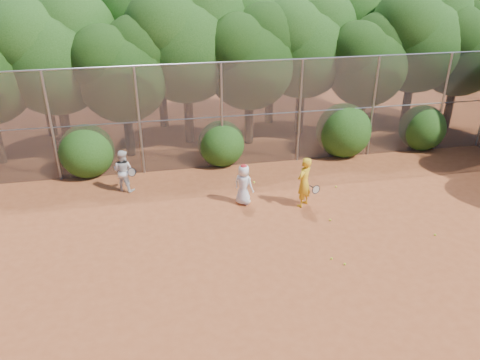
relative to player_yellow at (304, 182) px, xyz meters
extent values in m
plane|color=brown|center=(-1.09, -2.44, -0.85)|extent=(80.00, 80.00, 0.00)
cylinder|color=gray|center=(-8.09, 3.56, 1.15)|extent=(0.09, 0.09, 4.00)
cylinder|color=gray|center=(-5.09, 3.56, 1.15)|extent=(0.09, 0.09, 4.00)
cylinder|color=gray|center=(-2.09, 3.56, 1.15)|extent=(0.09, 0.09, 4.00)
cylinder|color=gray|center=(0.91, 3.56, 1.15)|extent=(0.09, 0.09, 4.00)
cylinder|color=gray|center=(3.91, 3.56, 1.15)|extent=(0.09, 0.09, 4.00)
cylinder|color=gray|center=(6.91, 3.56, 1.15)|extent=(0.09, 0.09, 4.00)
cylinder|color=gray|center=(-1.09, 3.56, 3.15)|extent=(20.00, 0.05, 0.05)
cylinder|color=gray|center=(-1.09, 3.56, 1.15)|extent=(20.00, 0.04, 0.04)
cube|color=slate|center=(-1.09, 3.56, 1.15)|extent=(20.00, 0.02, 4.00)
sphere|color=black|center=(-9.83, 5.94, 3.63)|extent=(3.05, 3.05, 3.05)
cylinder|color=black|center=(-8.09, 6.06, 0.41)|extent=(0.38, 0.38, 2.52)
sphere|color=#1A4110|center=(-8.09, 6.06, 2.88)|extent=(4.03, 4.03, 4.03)
sphere|color=#1A4110|center=(-7.28, 6.46, 3.89)|extent=(3.23, 3.23, 3.23)
sphere|color=#1A4110|center=(-8.80, 5.75, 3.69)|extent=(3.02, 3.02, 3.02)
cylinder|color=black|center=(-5.59, 5.36, 0.24)|extent=(0.36, 0.36, 2.17)
sphere|color=black|center=(-5.59, 5.36, 2.36)|extent=(3.47, 3.47, 3.47)
sphere|color=black|center=(-4.90, 5.70, 3.23)|extent=(2.78, 2.78, 2.78)
sphere|color=black|center=(-6.20, 5.10, 3.06)|extent=(2.60, 2.60, 2.60)
cylinder|color=black|center=(-3.09, 6.36, 0.48)|extent=(0.39, 0.39, 2.66)
sphere|color=#1A4110|center=(-3.09, 6.36, 3.09)|extent=(4.26, 4.26, 4.26)
sphere|color=#1A4110|center=(-2.24, 6.78, 4.15)|extent=(3.40, 3.40, 3.40)
sphere|color=#1A4110|center=(-3.84, 6.04, 3.94)|extent=(3.19, 3.19, 3.19)
cylinder|color=black|center=(-0.59, 5.76, 0.29)|extent=(0.37, 0.37, 2.27)
sphere|color=black|center=(-0.59, 5.76, 2.52)|extent=(3.64, 3.64, 3.64)
sphere|color=black|center=(0.14, 6.12, 3.43)|extent=(2.91, 2.91, 2.91)
sphere|color=black|center=(-1.23, 5.48, 3.25)|extent=(2.73, 2.73, 2.73)
cylinder|color=black|center=(1.91, 6.56, 0.38)|extent=(0.38, 0.38, 2.45)
sphere|color=#1A4110|center=(1.91, 6.56, 2.78)|extent=(3.92, 3.92, 3.92)
sphere|color=#1A4110|center=(2.69, 6.95, 3.76)|extent=(3.14, 3.14, 3.14)
sphere|color=#1A4110|center=(1.22, 6.26, 3.56)|extent=(2.94, 2.94, 2.94)
cylinder|color=black|center=(4.41, 5.56, 0.20)|extent=(0.36, 0.36, 2.10)
sphere|color=black|center=(4.41, 5.56, 2.26)|extent=(3.36, 3.36, 3.36)
sphere|color=black|center=(5.08, 5.89, 3.10)|extent=(2.69, 2.69, 2.69)
sphere|color=black|center=(3.82, 5.30, 2.93)|extent=(2.52, 2.52, 2.52)
cylinder|color=black|center=(6.91, 6.16, 0.45)|extent=(0.39, 0.39, 2.59)
sphere|color=#1A4110|center=(6.91, 6.16, 2.99)|extent=(4.14, 4.14, 4.14)
sphere|color=#1A4110|center=(7.74, 6.57, 4.02)|extent=(3.32, 3.32, 3.32)
sphere|color=#1A4110|center=(6.18, 5.85, 3.81)|extent=(3.11, 3.11, 3.11)
cylinder|color=black|center=(8.91, 5.86, 0.31)|extent=(0.37, 0.37, 2.31)
sphere|color=black|center=(8.91, 5.86, 2.57)|extent=(3.70, 3.70, 3.70)
sphere|color=black|center=(9.65, 6.23, 3.50)|extent=(2.96, 2.96, 2.96)
sphere|color=black|center=(8.26, 5.58, 3.31)|extent=(2.77, 2.77, 2.77)
cylinder|color=black|center=(-9.09, 8.36, 0.46)|extent=(0.39, 0.39, 2.62)
sphere|color=#1A4110|center=(-9.09, 8.36, 3.04)|extent=(4.20, 4.20, 4.20)
sphere|color=#1A4110|center=(-8.25, 8.78, 4.09)|extent=(3.36, 3.36, 3.36)
sphere|color=#1A4110|center=(-9.83, 8.04, 3.88)|extent=(3.15, 3.15, 3.15)
cylinder|color=black|center=(-4.09, 8.56, 0.55)|extent=(0.40, 0.40, 2.80)
sphere|color=#1A4110|center=(-4.09, 8.56, 3.30)|extent=(4.48, 4.48, 4.48)
sphere|color=#1A4110|center=(-3.19, 9.00, 4.42)|extent=(3.58, 3.58, 3.58)
sphere|color=#1A4110|center=(-4.87, 8.22, 4.19)|extent=(3.36, 3.36, 3.36)
cylinder|color=black|center=(0.91, 8.16, 0.41)|extent=(0.38, 0.38, 2.52)
sphere|color=#1A4110|center=(0.91, 8.16, 2.88)|extent=(4.03, 4.03, 4.03)
sphere|color=#1A4110|center=(1.72, 8.56, 3.89)|extent=(3.23, 3.23, 3.23)
sphere|color=#1A4110|center=(0.20, 7.85, 3.69)|extent=(3.02, 3.02, 3.02)
cylinder|color=black|center=(5.41, 8.76, 0.52)|extent=(0.40, 0.40, 2.73)
sphere|color=#1A4110|center=(5.41, 8.76, 3.19)|extent=(4.37, 4.37, 4.37)
sphere|color=#1A4110|center=(6.28, 9.19, 4.28)|extent=(3.49, 3.49, 3.49)
sphere|color=#1A4110|center=(4.65, 8.43, 4.07)|extent=(3.28, 3.28, 3.28)
sphere|color=#1A4110|center=(-7.09, 3.86, 0.15)|extent=(2.00, 2.00, 2.00)
sphere|color=#1A4110|center=(-2.09, 3.86, 0.05)|extent=(1.80, 1.80, 1.80)
sphere|color=#1A4110|center=(2.91, 3.86, 0.25)|extent=(2.20, 2.20, 2.20)
sphere|color=#1A4110|center=(6.41, 3.86, 0.10)|extent=(1.90, 1.90, 1.90)
imported|color=gold|center=(0.00, 0.00, 0.00)|extent=(0.73, 0.71, 1.70)
torus|color=black|center=(0.35, -0.20, -0.20)|extent=(0.30, 0.12, 0.30)
cylinder|color=black|center=(0.29, 0.01, -0.21)|extent=(0.11, 0.28, 0.04)
imported|color=white|center=(-1.88, 0.51, -0.15)|extent=(0.80, 0.78, 1.39)
ellipsoid|color=#B0191D|center=(-1.88, 0.51, 0.50)|extent=(0.22, 0.22, 0.13)
sphere|color=#CEDE28|center=(-1.58, 0.31, 0.00)|extent=(0.07, 0.07, 0.07)
imported|color=silver|center=(-5.76, 2.23, -0.10)|extent=(0.91, 0.84, 1.49)
torus|color=black|center=(-5.46, 1.93, -0.05)|extent=(0.33, 0.24, 0.29)
cylinder|color=black|center=(-5.38, 2.12, -0.13)|extent=(0.13, 0.26, 0.14)
sphere|color=#CEDE28|center=(0.54, -1.11, -0.81)|extent=(0.07, 0.07, 0.07)
sphere|color=#CEDE28|center=(0.11, -3.32, -0.81)|extent=(0.07, 0.07, 0.07)
sphere|color=#CEDE28|center=(3.27, -2.50, -0.81)|extent=(0.07, 0.07, 0.07)
sphere|color=#CEDE28|center=(-0.15, -3.02, -0.81)|extent=(0.07, 0.07, 0.07)
sphere|color=#CEDE28|center=(1.55, 0.98, -0.81)|extent=(0.07, 0.07, 0.07)
camera|label=1|loc=(-4.59, -12.77, 6.77)|focal=35.00mm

